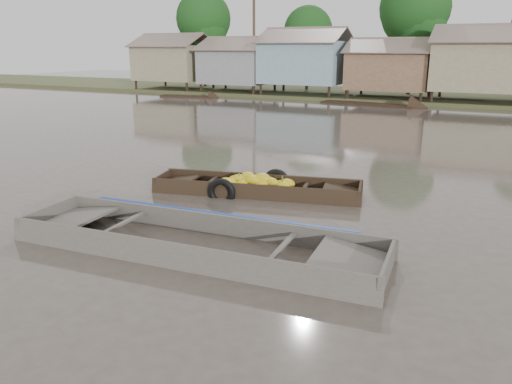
% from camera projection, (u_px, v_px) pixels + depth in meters
% --- Properties ---
extents(ground, '(120.00, 120.00, 0.00)m').
position_uv_depth(ground, '(273.00, 243.00, 10.30)').
color(ground, '#4A4139').
rests_on(ground, ground).
extents(riverbank, '(120.00, 12.47, 10.22)m').
position_uv_depth(riverbank, '(495.00, 59.00, 35.63)').
color(riverbank, '#384723').
rests_on(riverbank, ground).
extents(banana_boat, '(5.87, 2.56, 0.81)m').
position_uv_depth(banana_boat, '(254.00, 187.00, 13.79)').
color(banana_boat, black).
rests_on(banana_boat, ground).
extents(viewer_boat, '(7.72, 2.52, 0.61)m').
position_uv_depth(viewer_boat, '(198.00, 247.00, 9.95)').
color(viewer_boat, '#49443D').
rests_on(viewer_boat, ground).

